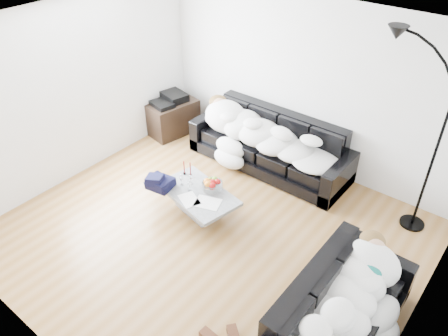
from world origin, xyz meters
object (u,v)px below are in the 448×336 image
Objects in this scene: candle_left at (184,168)px; wine_glass_c at (189,186)px; sofa_right at (340,313)px; wine_glass_a at (191,180)px; sleeper_back at (268,132)px; coffee_table at (198,202)px; sleeper_right at (344,298)px; av_cabinet at (172,117)px; sofa_back at (269,143)px; candle_right at (190,169)px; floor_lamp at (434,155)px; stereo at (170,98)px; wine_glass_b at (181,181)px; fruit_bowl at (212,184)px.

wine_glass_c is at bearing -37.19° from candle_left.
sofa_right is 2.70m from wine_glass_a.
coffee_table is at bearing -95.21° from sleeper_back.
sleeper_right is (2.26, -2.11, -0.01)m from sleeper_back.
av_cabinet is (-4.23, 1.99, -0.10)m from sofa_right.
sofa_back is 11.74× the size of candle_right.
floor_lamp is at bearing 1.37° from sofa_back.
sleeper_right is (2.26, -2.16, 0.20)m from sofa_back.
wine_glass_c is at bearing 76.93° from sofa_right.
sleeper_back is at bearing 69.43° from candle_right.
av_cabinet is at bearing 64.75° from sleeper_right.
sleeper_right reaches higher than stereo.
sleeper_right is 2.76m from wine_glass_b.
sleeper_back reaches higher than av_cabinet.
fruit_bowl is 2.80m from floor_lamp.
sleeper_right reaches higher than wine_glass_b.
sofa_back is 0.22m from sleeper_back.
sofa_back is 5.86× the size of stereo.
wine_glass_a is (-0.34, -1.45, -0.02)m from sofa_back.
av_cabinet is 0.38× the size of floor_lamp.
coffee_table is at bearing -33.75° from candle_right.
sleeper_back is 14.57× the size of wine_glass_a.
wine_glass_a is 0.07× the size of floor_lamp.
wine_glass_c is (-2.51, 0.58, 0.01)m from sofa_right.
sleeper_right is 1.50× the size of coffee_table.
sleeper_right is 2.71m from wine_glass_a.
sofa_right is 1.75× the size of coffee_table.
candle_left reaches higher than fruit_bowl.
sofa_back is 1.49m from wine_glass_a.
candle_right is at bearing 14.96° from candle_left.
wine_glass_c is 2.22m from av_cabinet.
wine_glass_b is 0.71× the size of candle_right.
av_cabinet is (-1.39, 1.17, -0.14)m from candle_left.
wine_glass_a is 0.18× the size of av_cabinet.
coffee_table is 7.28× the size of wine_glass_c.
stereo is (-1.96, -0.17, 0.23)m from sofa_back.
sleeper_right is at bearing -42.96° from sleeper_back.
coffee_table is at bearing -22.38° from wine_glass_a.
sofa_back is 11.87× the size of candle_left.
av_cabinet is at bearing 64.75° from sofa_right.
sofa_back is 1.35m from fruit_bowl.
wine_glass_a is 2.07m from av_cabinet.
candle_right is (-0.47, -1.26, -0.20)m from sleeper_back.
wine_glass_b is (-0.39, -0.20, -0.01)m from fruit_bowl.
wine_glass_b is (-2.68, 0.61, 0.01)m from sofa_right.
stereo reaches higher than coffee_table.
wine_glass_b reaches higher than coffee_table.
wine_glass_c is 0.35m from candle_right.
sofa_right is at bearing -19.38° from fruit_bowl.
wine_glass_b is at bearing -139.75° from floor_lamp.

